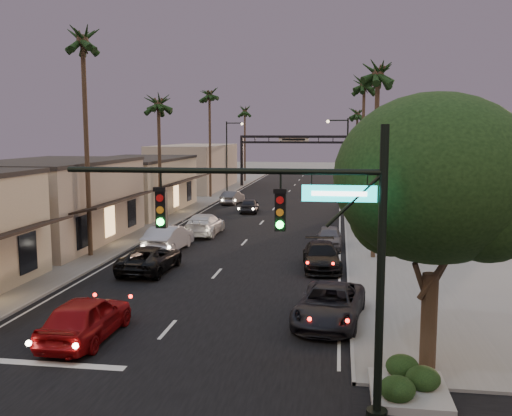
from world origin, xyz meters
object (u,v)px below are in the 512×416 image
(streetlight_left, at_px, (229,152))
(streetlight_right, at_px, (344,157))
(traffic_signal, at_px, (307,230))
(palm_lb, at_px, (82,33))
(corner_tree, at_px, (437,186))
(palm_ra, at_px, (378,66))
(palm_rb, at_px, (364,80))
(palm_ld, at_px, (209,91))
(oncoming_red, at_px, (86,318))
(curbside_black, at_px, (322,256))
(arch, at_px, (294,148))
(palm_rc, at_px, (357,110))
(oncoming_pickup, at_px, (150,259))
(oncoming_silver, at_px, (168,238))
(palm_far, at_px, (245,108))
(curbside_near, at_px, (329,304))
(palm_lc, at_px, (158,98))

(streetlight_left, bearing_deg, streetlight_right, -43.21)
(traffic_signal, relative_size, palm_lb, 0.56)
(corner_tree, height_order, streetlight_left, streetlight_left)
(palm_ra, bearing_deg, palm_rb, 90.00)
(palm_ld, height_order, oncoming_red, palm_ld)
(streetlight_left, distance_m, curbside_black, 39.36)
(curbside_black, bearing_deg, arch, 91.39)
(streetlight_left, height_order, palm_rc, palm_rc)
(streetlight_right, height_order, oncoming_pickup, streetlight_right)
(oncoming_silver, distance_m, curbside_black, 10.56)
(palm_rc, bearing_deg, palm_rb, -90.00)
(corner_tree, height_order, palm_lb, palm_lb)
(palm_ld, relative_size, oncoming_pickup, 2.74)
(corner_tree, bearing_deg, palm_ra, 93.03)
(arch, relative_size, palm_rb, 1.07)
(palm_lb, bearing_deg, traffic_signal, -51.56)
(palm_lb, distance_m, palm_rb, 27.94)
(traffic_signal, relative_size, streetlight_left, 0.95)
(palm_rc, distance_m, curbside_black, 44.22)
(palm_ld, height_order, palm_far, palm_ld)
(palm_rc, bearing_deg, curbside_near, -92.63)
(traffic_signal, xyz_separation_m, palm_lb, (-14.29, 18.00, 8.30))
(palm_ld, xyz_separation_m, palm_ra, (17.20, -31.00, -0.97))
(palm_rb, height_order, curbside_black, palm_rb)
(palm_lc, xyz_separation_m, oncoming_silver, (4.22, -11.54, -9.62))
(palm_far, bearing_deg, oncoming_silver, -85.81)
(traffic_signal, distance_m, palm_rb, 40.77)
(streetlight_right, height_order, palm_ra, palm_ra)
(traffic_signal, relative_size, oncoming_red, 1.73)
(streetlight_left, relative_size, palm_rc, 0.74)
(palm_rc, bearing_deg, streetlight_right, -95.05)
(streetlight_right, distance_m, palm_lc, 18.66)
(traffic_signal, height_order, palm_lc, palm_lc)
(streetlight_right, bearing_deg, palm_lc, -149.89)
(corner_tree, distance_m, streetlight_right, 37.64)
(corner_tree, xyz_separation_m, arch, (-9.48, 62.55, -0.45))
(palm_ld, xyz_separation_m, curbside_black, (14.19, -34.03, -11.69))
(streetlight_right, relative_size, palm_ra, 0.68)
(oncoming_pickup, bearing_deg, curbside_near, 146.32)
(traffic_signal, bearing_deg, curbside_near, 86.24)
(oncoming_pickup, bearing_deg, streetlight_left, -83.20)
(curbside_near, bearing_deg, palm_ra, 86.27)
(palm_lb, relative_size, palm_ld, 1.07)
(corner_tree, distance_m, oncoming_red, 13.20)
(oncoming_silver, xyz_separation_m, curbside_black, (9.97, -3.49, -0.12))
(palm_rb, xyz_separation_m, oncoming_pickup, (-12.32, -25.04, -11.70))
(palm_rc, bearing_deg, palm_far, 140.36)
(palm_ra, xyz_separation_m, palm_rc, (0.00, 40.00, -0.97))
(traffic_signal, distance_m, oncoming_pickup, 18.20)
(palm_ra, bearing_deg, palm_ld, 119.02)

